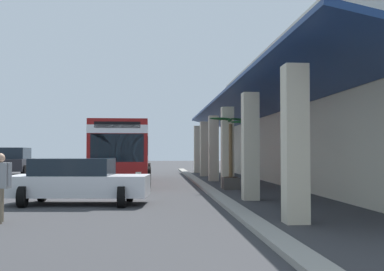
{
  "coord_description": "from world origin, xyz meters",
  "views": [
    {
      "loc": [
        24.98,
        1.38,
        1.69
      ],
      "look_at": [
        0.71,
        3.22,
        2.53
      ],
      "focal_mm": 43.69,
      "sensor_mm": 36.0,
      "label": 1
    }
  ],
  "objects_px": {
    "transit_bus": "(124,149)",
    "pedestrian": "(0,184)",
    "potted_palm": "(231,168)",
    "parked_sedan_white": "(78,181)",
    "parked_suv_charcoal": "(15,161)"
  },
  "relations": [
    {
      "from": "transit_bus",
      "to": "parked_suv_charcoal",
      "type": "relative_size",
      "value": 2.28
    },
    {
      "from": "transit_bus",
      "to": "parked_sedan_white",
      "type": "distance_m",
      "value": 10.22
    },
    {
      "from": "transit_bus",
      "to": "pedestrian",
      "type": "distance_m",
      "value": 14.13
    },
    {
      "from": "pedestrian",
      "to": "potted_palm",
      "type": "xyz_separation_m",
      "value": [
        -9.35,
        7.03,
        0.05
      ]
    },
    {
      "from": "potted_palm",
      "to": "transit_bus",
      "type": "bearing_deg",
      "value": -132.31
    },
    {
      "from": "transit_bus",
      "to": "parked_sedan_white",
      "type": "height_order",
      "value": "transit_bus"
    },
    {
      "from": "parked_suv_charcoal",
      "to": "pedestrian",
      "type": "distance_m",
      "value": 24.06
    },
    {
      "from": "parked_sedan_white",
      "to": "pedestrian",
      "type": "relative_size",
      "value": 2.75
    },
    {
      "from": "parked_suv_charcoal",
      "to": "potted_palm",
      "type": "relative_size",
      "value": 1.52
    },
    {
      "from": "parked_sedan_white",
      "to": "potted_palm",
      "type": "xyz_separation_m",
      "value": [
        -5.52,
        5.85,
        0.22
      ]
    },
    {
      "from": "parked_sedan_white",
      "to": "pedestrian",
      "type": "bearing_deg",
      "value": -17.2
    },
    {
      "from": "potted_palm",
      "to": "parked_sedan_white",
      "type": "bearing_deg",
      "value": -46.63
    },
    {
      "from": "parked_suv_charcoal",
      "to": "potted_palm",
      "type": "height_order",
      "value": "potted_palm"
    },
    {
      "from": "transit_bus",
      "to": "potted_palm",
      "type": "xyz_separation_m",
      "value": [
        4.61,
        5.06,
        -0.88
      ]
    },
    {
      "from": "transit_bus",
      "to": "parked_sedan_white",
      "type": "relative_size",
      "value": 2.48
    }
  ]
}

